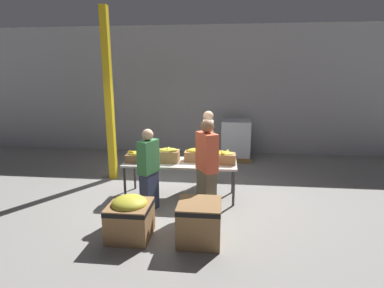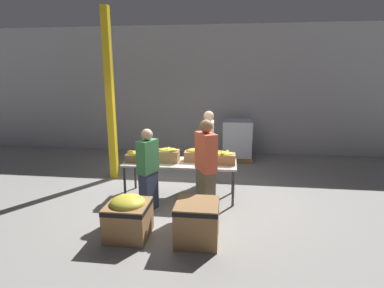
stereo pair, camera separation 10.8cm
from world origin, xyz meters
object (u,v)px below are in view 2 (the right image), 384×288
(support_pillar, at_px, (110,97))
(pallet_stack_0, at_px, (237,140))
(sorting_table, at_px, (180,164))
(volunteer_0, at_px, (208,149))
(volunteer_1, at_px, (148,171))
(donation_bin_1, at_px, (197,220))
(banana_box_2, at_px, (196,155))
(volunteer_2, at_px, (206,168))
(banana_box_1, at_px, (168,155))
(banana_box_0, at_px, (137,156))
(banana_box_3, at_px, (224,157))
(donation_bin_0, at_px, (128,215))

(support_pillar, distance_m, pallet_stack_0, 3.95)
(sorting_table, height_order, pallet_stack_0, pallet_stack_0)
(volunteer_0, height_order, volunteer_1, volunteer_0)
(volunteer_0, relative_size, donation_bin_1, 2.67)
(banana_box_2, xyz_separation_m, volunteer_0, (0.22, 0.63, -0.04))
(banana_box_2, height_order, volunteer_2, volunteer_2)
(banana_box_1, bearing_deg, sorting_table, 3.12)
(banana_box_0, distance_m, banana_box_2, 1.20)
(banana_box_2, distance_m, banana_box_3, 0.60)
(banana_box_1, xyz_separation_m, donation_bin_0, (-0.31, -1.66, -0.55))
(banana_box_1, relative_size, volunteer_0, 0.26)
(banana_box_1, relative_size, volunteer_2, 0.25)
(volunteer_1, relative_size, pallet_stack_0, 1.32)
(donation_bin_1, bearing_deg, pallet_stack_0, 81.60)
(volunteer_2, bearing_deg, banana_box_0, 37.09)
(banana_box_0, height_order, banana_box_3, banana_box_3)
(support_pillar, bearing_deg, donation_bin_0, -64.51)
(banana_box_3, relative_size, volunteer_1, 0.29)
(sorting_table, distance_m, banana_box_3, 0.91)
(volunteer_2, xyz_separation_m, support_pillar, (-2.40, 1.70, 1.13))
(volunteer_2, xyz_separation_m, donation_bin_0, (-1.14, -0.95, -0.51))
(banana_box_2, height_order, donation_bin_0, banana_box_2)
(banana_box_1, xyz_separation_m, donation_bin_1, (0.78, -1.66, -0.57))
(banana_box_3, height_order, support_pillar, support_pillar)
(banana_box_1, distance_m, banana_box_2, 0.56)
(sorting_table, xyz_separation_m, pallet_stack_0, (1.23, 3.05, -0.12))
(pallet_stack_0, bearing_deg, donation_bin_1, -98.40)
(banana_box_0, bearing_deg, support_pillar, 131.79)
(sorting_table, xyz_separation_m, banana_box_2, (0.30, 0.10, 0.19))
(support_pillar, bearing_deg, banana_box_1, -32.19)
(volunteer_0, distance_m, donation_bin_0, 2.68)
(sorting_table, bearing_deg, support_pillar, 151.79)
(donation_bin_1, bearing_deg, sorting_table, 107.52)
(banana_box_3, distance_m, donation_bin_1, 1.79)
(banana_box_0, xyz_separation_m, banana_box_1, (0.63, 0.06, 0.04))
(volunteer_1, relative_size, volunteer_2, 0.89)
(banana_box_0, relative_size, banana_box_2, 1.02)
(volunteer_0, height_order, volunteer_2, volunteer_2)
(volunteer_1, bearing_deg, donation_bin_1, -112.04)
(donation_bin_1, bearing_deg, support_pillar, 131.55)
(support_pillar, bearing_deg, volunteer_1, -51.29)
(volunteer_0, relative_size, volunteer_2, 0.99)
(pallet_stack_0, bearing_deg, sorting_table, -111.91)
(donation_bin_0, bearing_deg, support_pillar, 115.49)
(banana_box_3, xyz_separation_m, donation_bin_0, (-1.45, -1.67, -0.53))
(sorting_table, distance_m, volunteer_2, 0.94)
(support_pillar, bearing_deg, volunteer_0, -6.06)
(banana_box_0, bearing_deg, sorting_table, 5.01)
(volunteer_1, height_order, pallet_stack_0, volunteer_1)
(volunteer_0, bearing_deg, sorting_table, -37.99)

